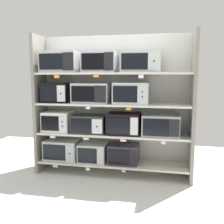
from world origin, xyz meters
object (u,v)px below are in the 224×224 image
Objects in this scene: microwave_1 at (94,152)px; microwave_7 at (57,93)px; microwave_2 at (124,154)px; microwave_3 at (58,121)px; microwave_0 at (62,149)px; microwave_9 at (131,93)px; microwave_8 at (92,93)px; microwave_12 at (141,62)px; microwave_11 at (100,62)px; microwave_6 at (161,125)px; microwave_4 at (89,124)px; microwave_5 at (124,124)px; microwave_10 at (61,62)px.

microwave_1 is 1.11m from microwave_7.
microwave_2 is 1.18m from microwave_3.
microwave_9 is at bearing 0.01° from microwave_0.
microwave_8 is 0.89m from microwave_12.
microwave_12 is (0.63, 0.00, -0.01)m from microwave_11.
microwave_8 is 0.62m from microwave_9.
microwave_3 is 0.75× the size of microwave_12.
microwave_2 is at bearing -0.01° from microwave_7.
microwave_9 reaches higher than microwave_3.
microwave_11 reaches higher than microwave_6.
microwave_4 is 0.83m from microwave_9.
microwave_5 is 1.16× the size of microwave_7.
microwave_4 is 0.72m from microwave_7.
microwave_3 is at bearing -180.00° from microwave_5.
microwave_11 is at bearing 179.98° from microwave_2.
microwave_0 is 1.47m from microwave_9.
microwave_2 is 0.82× the size of microwave_8.
microwave_11 is (0.64, 0.00, 1.41)m from microwave_0.
microwave_4 is 0.96× the size of microwave_6.
microwave_9 is 1.21m from microwave_10.
microwave_0 is 1.06m from microwave_8.
microwave_11 is at bearing 0.00° from microwave_8.
microwave_11 reaches higher than microwave_4.
microwave_11 reaches higher than microwave_7.
microwave_7 is at bearing 179.91° from microwave_0.
microwave_8 is 0.98× the size of microwave_10.
microwave_4 is at bearing -179.99° from microwave_2.
microwave_7 is 0.84m from microwave_11.
microwave_7 is at bearing 180.00° from microwave_8.
microwave_3 is at bearing -179.98° from microwave_10.
microwave_9 is (0.60, 0.00, 0.95)m from microwave_1.
microwave_10 is (-1.12, 0.00, 0.47)m from microwave_9.
microwave_0 reaches higher than microwave_2.
microwave_12 is at bearing 0.01° from microwave_9.
microwave_4 is at bearing -0.02° from microwave_0.
microwave_7 is 1.19m from microwave_9.
microwave_3 is 0.80× the size of microwave_6.
microwave_3 is at bearing 179.97° from microwave_4.
microwave_6 is at bearing -0.01° from microwave_3.
microwave_0 is 1.11× the size of microwave_5.
microwave_4 is (0.47, -0.00, 0.45)m from microwave_0.
microwave_4 is 0.97m from microwave_11.
microwave_9 reaches higher than microwave_5.
microwave_9 reaches higher than microwave_7.
microwave_1 is (0.53, -0.00, -0.01)m from microwave_0.
microwave_11 reaches higher than microwave_9.
microwave_7 reaches higher than microwave_8.
microwave_11 is at bearing -0.01° from microwave_10.
microwave_8 is (0.56, -0.00, 0.46)m from microwave_3.
microwave_8 is 1.11× the size of microwave_11.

